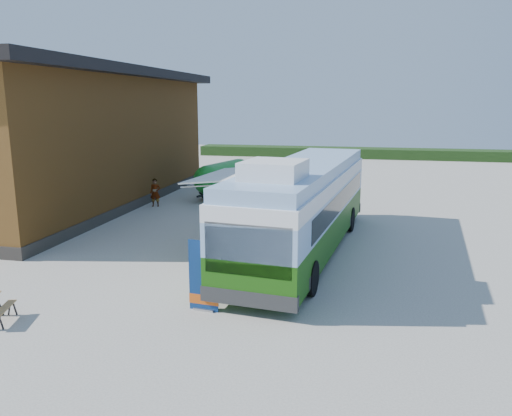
% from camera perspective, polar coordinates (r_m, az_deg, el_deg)
% --- Properties ---
extents(ground, '(100.00, 100.00, 0.00)m').
position_cam_1_polar(ground, '(17.08, -7.43, -7.47)').
color(ground, '#BCB7AD').
rests_on(ground, ground).
extents(barn, '(9.60, 21.20, 7.50)m').
position_cam_1_polar(barn, '(29.89, -20.30, 7.28)').
color(barn, brown).
rests_on(barn, ground).
extents(hedge, '(40.00, 3.00, 1.00)m').
position_cam_1_polar(hedge, '(53.42, 15.06, 6.04)').
color(hedge, '#264419').
rests_on(hedge, ground).
extents(bus, '(4.12, 13.14, 3.97)m').
position_cam_1_polar(bus, '(18.94, 5.49, 0.47)').
color(bus, '#226B11').
rests_on(bus, ground).
extents(awning, '(3.30, 4.81, 0.54)m').
position_cam_1_polar(awning, '(19.31, -1.79, 3.73)').
color(awning, white).
rests_on(awning, ground).
extents(banner, '(0.87, 0.24, 2.01)m').
position_cam_1_polar(banner, '(13.90, -6.03, -8.45)').
color(banner, navy).
rests_on(banner, ground).
extents(person_a, '(0.64, 0.50, 1.55)m').
position_cam_1_polar(person_a, '(28.10, -11.44, 1.74)').
color(person_a, '#999999').
rests_on(person_a, ground).
extents(person_b, '(0.74, 0.90, 1.71)m').
position_cam_1_polar(person_b, '(25.97, -3.94, 1.29)').
color(person_b, '#999999').
rests_on(person_b, ground).
extents(slurry_tanker, '(2.62, 5.61, 2.12)m').
position_cam_1_polar(slurry_tanker, '(30.54, -3.66, 3.60)').
color(slurry_tanker, '#178224').
rests_on(slurry_tanker, ground).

